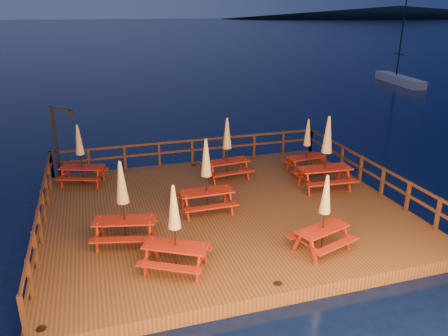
{
  "coord_description": "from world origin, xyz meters",
  "views": [
    {
      "loc": [
        -4.05,
        -13.11,
        7.0
      ],
      "look_at": [
        0.17,
        0.6,
        1.65
      ],
      "focal_mm": 35.0,
      "sensor_mm": 36.0,
      "label": 1
    }
  ],
  "objects_px": {
    "picnic_table_1": "(307,145)",
    "picnic_table_2": "(80,154)",
    "lamp_post": "(59,136)",
    "picnic_table_0": "(123,202)",
    "sailboat": "(399,80)"
  },
  "relations": [
    {
      "from": "lamp_post",
      "to": "picnic_table_1",
      "type": "bearing_deg",
      "value": -12.7
    },
    {
      "from": "sailboat",
      "to": "picnic_table_0",
      "type": "distance_m",
      "value": 36.4
    },
    {
      "from": "picnic_table_1",
      "to": "lamp_post",
      "type": "bearing_deg",
      "value": 162.01
    },
    {
      "from": "picnic_table_1",
      "to": "picnic_table_2",
      "type": "height_order",
      "value": "picnic_table_2"
    },
    {
      "from": "sailboat",
      "to": "picnic_table_0",
      "type": "bearing_deg",
      "value": -131.16
    },
    {
      "from": "picnic_table_0",
      "to": "sailboat",
      "type": "bearing_deg",
      "value": 53.73
    },
    {
      "from": "picnic_table_0",
      "to": "picnic_table_1",
      "type": "height_order",
      "value": "picnic_table_0"
    },
    {
      "from": "picnic_table_1",
      "to": "picnic_table_2",
      "type": "xyz_separation_m",
      "value": [
        -8.97,
        1.38,
        0.06
      ]
    },
    {
      "from": "picnic_table_0",
      "to": "picnic_table_1",
      "type": "bearing_deg",
      "value": 39.41
    },
    {
      "from": "picnic_table_1",
      "to": "picnic_table_2",
      "type": "distance_m",
      "value": 9.08
    },
    {
      "from": "sailboat",
      "to": "picnic_table_0",
      "type": "relative_size",
      "value": 4.19
    },
    {
      "from": "picnic_table_1",
      "to": "picnic_table_2",
      "type": "bearing_deg",
      "value": 165.98
    },
    {
      "from": "lamp_post",
      "to": "picnic_table_1",
      "type": "height_order",
      "value": "lamp_post"
    },
    {
      "from": "picnic_table_0",
      "to": "picnic_table_2",
      "type": "relative_size",
      "value": 1.07
    },
    {
      "from": "picnic_table_1",
      "to": "picnic_table_2",
      "type": "relative_size",
      "value": 0.95
    }
  ]
}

